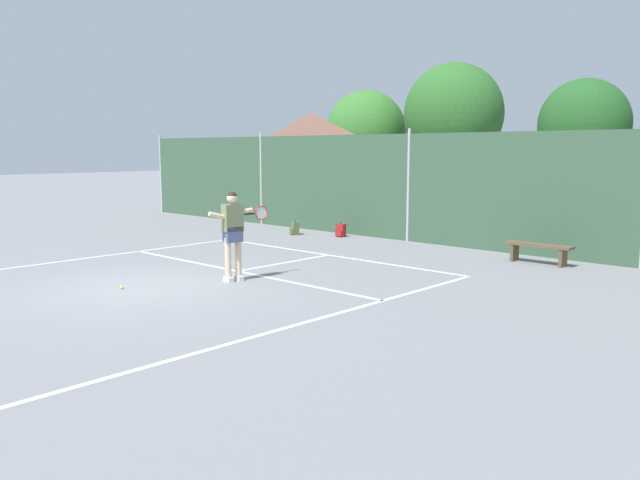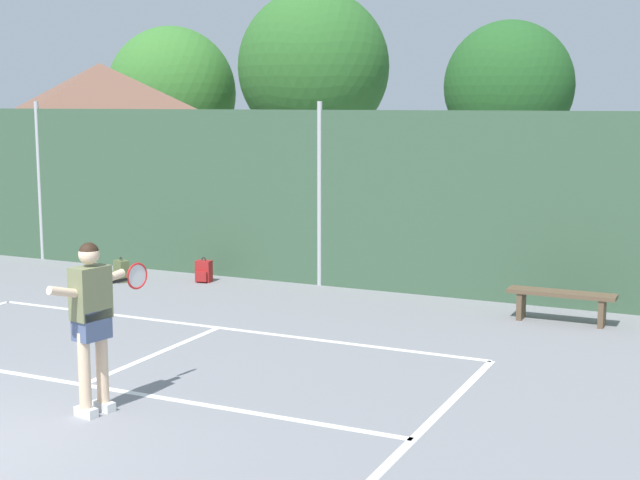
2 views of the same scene
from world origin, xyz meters
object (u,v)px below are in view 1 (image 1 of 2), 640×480
Objects in this scene: tennis_player at (233,228)px; backpack_olive at (295,229)px; backpack_red at (341,231)px; courtside_bench at (538,249)px; tennis_ball at (122,287)px.

tennis_player is 4.01× the size of backpack_olive.
courtside_bench reaches higher than backpack_red.
tennis_player reaches higher than backpack_red.
courtside_bench is (3.74, 6.22, -0.75)m from tennis_player.
tennis_ball is (-0.99, -2.00, -1.08)m from tennis_player.
tennis_ball is 0.14× the size of backpack_olive.
tennis_player reaches higher than backpack_olive.
backpack_olive is at bearing 125.44° from tennis_player.
tennis_ball is 8.57m from backpack_olive.
tennis_player is 4.01× the size of backpack_red.
backpack_olive is 1.00× the size of backpack_red.
tennis_ball is 0.14× the size of backpack_red.
courtside_bench is at bearing 60.07° from tennis_ball.
backpack_olive is 1.54m from backpack_red.
backpack_red is at bearing 24.41° from backpack_olive.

